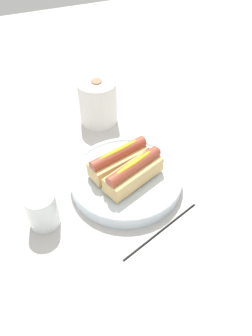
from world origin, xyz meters
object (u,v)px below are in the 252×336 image
(hotdog_front, at_px, (134,172))
(chopstick_near, at_px, (161,230))
(serving_bowl, at_px, (126,179))
(hotdog_back, at_px, (119,159))
(paper_towel_roll, at_px, (98,102))
(water_glass, at_px, (42,210))

(hotdog_front, relative_size, chopstick_near, 0.72)
(serving_bowl, bearing_deg, hotdog_back, 107.59)
(serving_bowl, bearing_deg, paper_towel_roll, 85.48)
(chopstick_near, bearing_deg, hotdog_back, 79.70)
(water_glass, xyz_separation_m, chopstick_near, (0.23, -0.12, -0.04))
(serving_bowl, distance_m, hotdog_front, 0.05)
(serving_bowl, relative_size, chopstick_near, 1.25)
(paper_towel_roll, bearing_deg, serving_bowl, -94.52)
(hotdog_front, height_order, chopstick_near, hotdog_front)
(hotdog_front, xyz_separation_m, water_glass, (-0.22, -0.01, -0.02))
(paper_towel_roll, bearing_deg, hotdog_front, -92.51)
(serving_bowl, height_order, hotdog_front, hotdog_front)
(hotdog_back, bearing_deg, serving_bowl, -72.41)
(serving_bowl, height_order, hotdog_back, hotdog_back)
(hotdog_back, bearing_deg, paper_towel_roll, 83.06)
(serving_bowl, distance_m, chopstick_near, 0.16)
(hotdog_front, bearing_deg, hotdog_back, 107.59)
(hotdog_back, xyz_separation_m, water_glass, (-0.20, -0.06, -0.02))
(hotdog_front, relative_size, water_glass, 1.75)
(chopstick_near, bearing_deg, water_glass, 133.52)
(water_glass, bearing_deg, serving_bowl, 10.24)
(serving_bowl, height_order, chopstick_near, serving_bowl)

